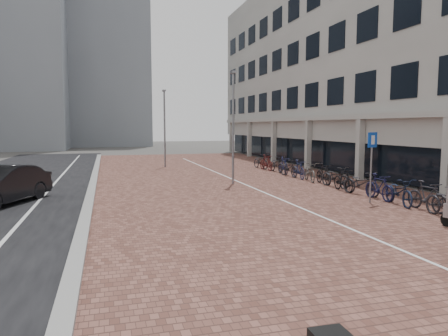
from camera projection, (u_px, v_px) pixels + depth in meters
The scene contains 13 objects.
ground at pixel (288, 241), 10.55m from camera, with size 140.00×140.00×0.00m, color #474442.
plaza_brick at pixel (229, 180), 22.57m from camera, with size 14.50×42.00×0.04m, color brown.
street_asphalt at pixel (7, 188), 19.57m from camera, with size 8.00×50.00×0.03m, color black.
curb at pixel (93, 184), 20.63m from camera, with size 0.35×42.00×0.14m, color gray.
lane_line at pixel (52, 186), 20.12m from camera, with size 0.12×44.00×0.00m, color white.
parking_line at pixel (233, 179), 22.62m from camera, with size 0.10×30.00×0.00m, color white.
office_building at pixel (365, 46), 28.54m from camera, with size 8.40×40.00×15.00m.
bg_towers at pixel (21, 38), 52.04m from camera, with size 33.00×23.00×32.00m.
car_dark at pixel (0, 186), 15.32m from camera, with size 1.55×4.46×1.47m, color black.
parking_sign at pixel (372, 155), 15.55m from camera, with size 0.54×0.25×2.70m.
lamp_near at pixel (233, 129), 20.56m from camera, with size 0.12×0.12×5.56m, color gray.
lamp_far at pixel (165, 129), 29.18m from camera, with size 0.12×0.12×5.40m, color slate.
bike_row at pixel (321, 174), 20.77m from camera, with size 1.20×18.12×1.05m.
Camera 1 is at (-4.41, -9.46, 2.94)m, focal length 33.15 mm.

